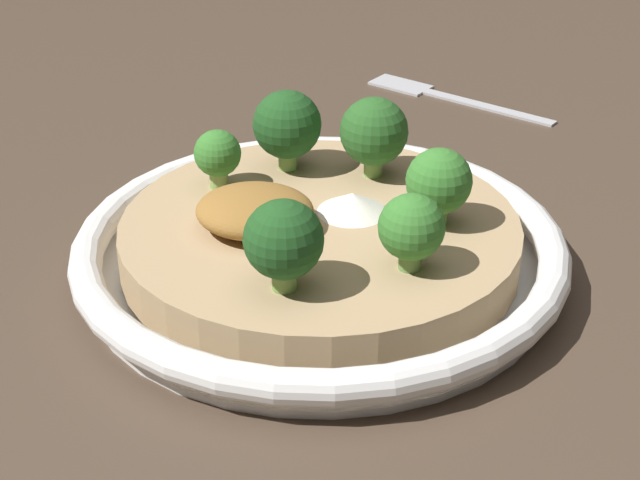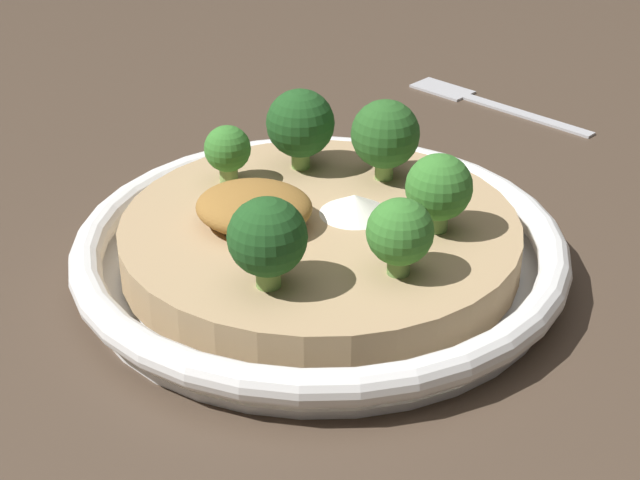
# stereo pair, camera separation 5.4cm
# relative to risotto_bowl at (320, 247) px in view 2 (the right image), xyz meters

# --- Properties ---
(ground_plane) EXTENTS (6.00, 6.00, 0.00)m
(ground_plane) POSITION_rel_risotto_bowl_xyz_m (0.00, 0.00, -0.02)
(ground_plane) COLOR #47382B
(risotto_bowl) EXTENTS (0.28, 0.28, 0.03)m
(risotto_bowl) POSITION_rel_risotto_bowl_xyz_m (0.00, 0.00, 0.00)
(risotto_bowl) COLOR white
(risotto_bowl) RESTS_ON ground_plane
(cheese_sprinkle) EXTENTS (0.04, 0.04, 0.01)m
(cheese_sprinkle) POSITION_rel_risotto_bowl_xyz_m (0.02, 0.01, 0.02)
(cheese_sprinkle) COLOR white
(cheese_sprinkle) RESTS_ON risotto_bowl
(crispy_onion_garnish) EXTENTS (0.06, 0.06, 0.02)m
(crispy_onion_garnish) POSITION_rel_risotto_bowl_xyz_m (-0.03, -0.01, 0.03)
(crispy_onion_garnish) COLOR olive
(crispy_onion_garnish) RESTS_ON risotto_bowl
(broccoli_back_left) EXTENTS (0.04, 0.04, 0.05)m
(broccoli_back_left) POSITION_rel_risotto_bowl_xyz_m (-0.03, 0.06, 0.04)
(broccoli_back_left) COLOR #759E4C
(broccoli_back_left) RESTS_ON risotto_bowl
(broccoli_front_left) EXTENTS (0.04, 0.04, 0.05)m
(broccoli_front_left) POSITION_rel_risotto_bowl_xyz_m (-0.01, -0.07, 0.04)
(broccoli_front_left) COLOR #759E4C
(broccoli_front_left) RESTS_ON risotto_bowl
(broccoli_back_right) EXTENTS (0.04, 0.04, 0.04)m
(broccoli_back_right) POSITION_rel_risotto_bowl_xyz_m (0.06, 0.01, 0.04)
(broccoli_back_right) COLOR #668E47
(broccoli_back_right) RESTS_ON risotto_bowl
(broccoli_left) EXTENTS (0.03, 0.03, 0.04)m
(broccoli_left) POSITION_rel_risotto_bowl_xyz_m (-0.06, 0.03, 0.04)
(broccoli_left) COLOR #84A856
(broccoli_left) RESTS_ON risotto_bowl
(broccoli_back) EXTENTS (0.04, 0.04, 0.05)m
(broccoli_back) POSITION_rel_risotto_bowl_xyz_m (0.02, 0.06, 0.04)
(broccoli_back) COLOR #759E4C
(broccoli_back) RESTS_ON risotto_bowl
(broccoli_right) EXTENTS (0.03, 0.03, 0.04)m
(broccoli_right) POSITION_rel_risotto_bowl_xyz_m (0.05, -0.04, 0.04)
(broccoli_right) COLOR #668E47
(broccoli_right) RESTS_ON risotto_bowl
(fork_utensil) EXTENTS (0.15, 0.09, 0.00)m
(fork_utensil) POSITION_rel_risotto_bowl_xyz_m (0.06, 0.29, -0.01)
(fork_utensil) COLOR #B7B7BC
(fork_utensil) RESTS_ON ground_plane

